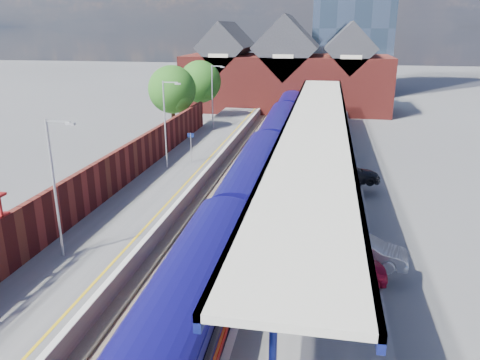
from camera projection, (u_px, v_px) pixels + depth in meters
The scene contains 22 objects.
ground at pixel (259, 157), 45.19m from camera, with size 240.00×240.00×0.00m, color #5B5B5E.
ballast_bed at pixel (240, 191), 35.83m from camera, with size 6.00×76.00×0.06m, color #473D33.
rails at pixel (240, 190), 35.81m from camera, with size 4.51×76.00×0.14m.
left_platform at pixel (171, 181), 36.64m from camera, with size 5.00×76.00×1.00m, color #565659.
right_platform at pixel (320, 190), 34.65m from camera, with size 6.00×76.00×1.00m, color #565659.
coping_left at pixel (200, 176), 36.07m from camera, with size 0.30×76.00×0.05m, color silver.
coping_right at pixel (282, 181), 34.98m from camera, with size 0.30×76.00×0.05m, color silver.
yellow_line at pixel (193, 176), 36.18m from camera, with size 0.14×76.00×0.01m, color yellow.
train at pixel (269, 147), 40.27m from camera, with size 3.12×65.95×3.45m.
canopy at pixel (317, 121), 35.08m from camera, with size 4.50×52.00×4.48m.
lamp_post_b at pixel (56, 181), 22.30m from camera, with size 1.48×0.18×7.00m.
lamp_post_c at pixel (166, 119), 37.25m from camera, with size 1.48×0.18×7.00m.
lamp_post_d at pixel (213, 93), 52.20m from camera, with size 1.48×0.18×7.00m.
platform_sign at pixel (191, 142), 39.60m from camera, with size 0.55×0.08×2.50m.
brick_wall at pixel (100, 181), 30.44m from camera, with size 0.35×50.00×3.86m.
station_building at pixel (286, 73), 69.65m from camera, with size 30.00×12.12×13.78m.
tree_near at pixel (173, 91), 50.82m from camera, with size 5.20×5.20×8.10m.
tree_far at pixel (201, 83), 58.12m from camera, with size 5.20×5.20×8.10m.
parked_car_red at pixel (339, 267), 20.95m from camera, with size 1.73×4.30×1.46m, color #A90E2A.
parked_car_silver at pixel (364, 251), 22.64m from camera, with size 1.44×4.14×1.36m, color #ADAEB2.
parked_car_dark at pixel (347, 173), 34.56m from camera, with size 1.94×4.78×1.39m, color black.
parked_car_blue at pixel (327, 173), 35.14m from camera, with size 1.76×3.81×1.06m, color navy.
Camera 1 is at (6.11, -13.23, 12.00)m, focal length 35.00 mm.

